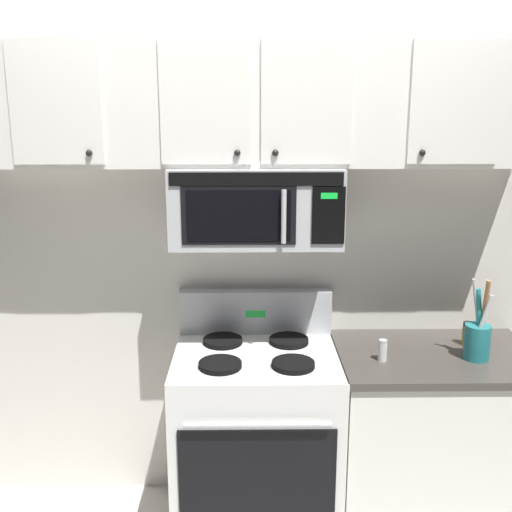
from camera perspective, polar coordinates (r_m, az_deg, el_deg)
back_wall at (r=3.02m, az=-0.08°, el=1.34°), size 5.20×0.10×2.70m
stove_range at (r=3.00m, az=0.02°, el=-16.89°), size 0.76×0.69×1.12m
over_range_microwave at (r=2.74m, az=-0.02°, el=4.84°), size 0.76×0.43×0.35m
upper_cabinets at (r=2.74m, az=-0.02°, el=14.29°), size 2.50×0.36×0.55m
counter_segment at (r=3.14m, az=16.19°, el=-16.35°), size 0.93×0.65×0.90m
utensil_crock_teal at (r=2.90m, az=20.25°, el=-7.27°), size 0.11×0.11×0.38m
salt_shaker at (r=2.78m, az=11.90°, el=-8.75°), size 0.04×0.04×0.10m
spice_jar at (r=3.06m, az=19.40°, el=-6.97°), size 0.05×0.05×0.12m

